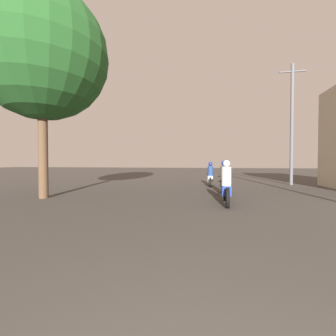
{
  "coord_description": "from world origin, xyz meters",
  "views": [
    {
      "loc": [
        -0.08,
        -0.52,
        1.44
      ],
      "look_at": [
        -3.52,
        17.15,
        0.99
      ],
      "focal_mm": 24.0,
      "sensor_mm": 36.0,
      "label": 1
    }
  ],
  "objects_px": {
    "motorcycle_black": "(224,181)",
    "street_tree": "(42,55)",
    "motorcycle_silver": "(210,176)",
    "motorcycle_blue": "(226,187)",
    "utility_pole_far": "(292,122)"
  },
  "relations": [
    {
      "from": "motorcycle_blue",
      "to": "street_tree",
      "type": "bearing_deg",
      "value": 179.52
    },
    {
      "from": "motorcycle_blue",
      "to": "utility_pole_far",
      "type": "xyz_separation_m",
      "value": [
        4.52,
        7.67,
        3.41
      ]
    },
    {
      "from": "utility_pole_far",
      "to": "motorcycle_silver",
      "type": "bearing_deg",
      "value": -161.29
    },
    {
      "from": "motorcycle_blue",
      "to": "motorcycle_black",
      "type": "height_order",
      "value": "motorcycle_blue"
    },
    {
      "from": "motorcycle_silver",
      "to": "street_tree",
      "type": "bearing_deg",
      "value": -142.17
    },
    {
      "from": "motorcycle_black",
      "to": "motorcycle_silver",
      "type": "bearing_deg",
      "value": 107.11
    },
    {
      "from": "motorcycle_black",
      "to": "street_tree",
      "type": "bearing_deg",
      "value": -153.15
    },
    {
      "from": "motorcycle_black",
      "to": "motorcycle_silver",
      "type": "relative_size",
      "value": 0.98
    },
    {
      "from": "motorcycle_black",
      "to": "motorcycle_blue",
      "type": "bearing_deg",
      "value": -84.47
    },
    {
      "from": "utility_pole_far",
      "to": "street_tree",
      "type": "relative_size",
      "value": 0.93
    },
    {
      "from": "motorcycle_black",
      "to": "street_tree",
      "type": "distance_m",
      "value": 9.2
    },
    {
      "from": "motorcycle_silver",
      "to": "street_tree",
      "type": "xyz_separation_m",
      "value": [
        -6.57,
        -6.02,
        5.12
      ]
    },
    {
      "from": "motorcycle_silver",
      "to": "utility_pole_far",
      "type": "xyz_separation_m",
      "value": [
        5.09,
        1.72,
        3.42
      ]
    },
    {
      "from": "motorcycle_blue",
      "to": "utility_pole_far",
      "type": "relative_size",
      "value": 0.27
    },
    {
      "from": "motorcycle_blue",
      "to": "motorcycle_silver",
      "type": "relative_size",
      "value": 1.03
    }
  ]
}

